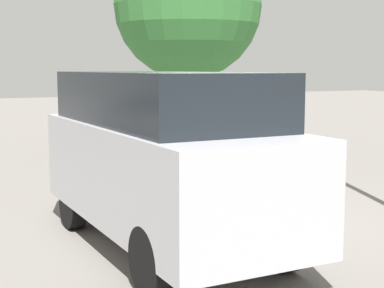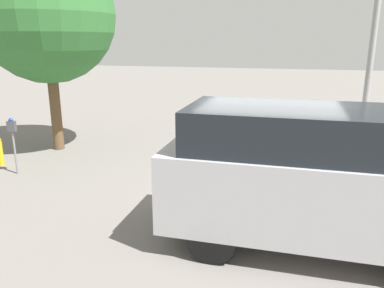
{
  "view_description": "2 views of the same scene",
  "coord_description": "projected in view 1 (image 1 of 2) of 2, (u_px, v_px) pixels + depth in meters",
  "views": [
    {
      "loc": [
        7.73,
        -4.42,
        2.37
      ],
      "look_at": [
        -0.77,
        -0.14,
        1.13
      ],
      "focal_mm": 55.0,
      "sensor_mm": 36.0,
      "label": 1
    },
    {
      "loc": [
        0.38,
        -7.18,
        3.3
      ],
      "look_at": [
        -1.34,
        -0.82,
        1.47
      ],
      "focal_mm": 35.0,
      "sensor_mm": 36.0,
      "label": 2
    }
  ],
  "objects": [
    {
      "name": "parking_meter_near",
      "position": [
        234.0,
        150.0,
        9.9
      ],
      "size": [
        0.22,
        0.15,
        1.34
      ],
      "rotation": [
        0.0,
        0.0,
        0.19
      ],
      "color": "gray",
      "rests_on": "ground"
    },
    {
      "name": "fire_hydrant",
      "position": [
        118.0,
        142.0,
        15.87
      ],
      "size": [
        0.18,
        0.18,
        0.78
      ],
      "color": "gold",
      "rests_on": "ground"
    },
    {
      "name": "parked_van",
      "position": [
        164.0,
        154.0,
        7.68
      ],
      "size": [
        4.77,
        1.92,
        2.31
      ],
      "rotation": [
        0.0,
        0.0,
        0.01
      ],
      "color": "#B2B2B7",
      "rests_on": "ground"
    },
    {
      "name": "ground_plane",
      "position": [
        222.0,
        221.0,
        9.12
      ],
      "size": [
        80.0,
        80.0,
        0.0
      ],
      "primitive_type": "plane",
      "color": "slate"
    },
    {
      "name": "street_tree",
      "position": [
        188.0,
        6.0,
        15.66
      ],
      "size": [
        3.94,
        3.94,
        6.0
      ],
      "color": "brown",
      "rests_on": "ground"
    },
    {
      "name": "parking_meter_far",
      "position": [
        112.0,
        120.0,
        14.74
      ],
      "size": [
        0.22,
        0.15,
        1.45
      ],
      "rotation": [
        0.0,
        0.0,
        0.19
      ],
      "color": "gray",
      "rests_on": "ground"
    }
  ]
}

